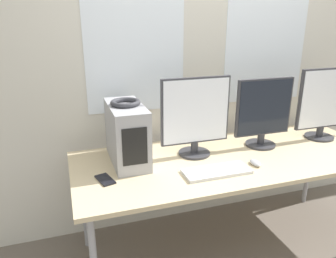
% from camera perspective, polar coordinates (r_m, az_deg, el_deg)
% --- Properties ---
extents(wall_back, '(8.00, 0.07, 2.70)m').
position_cam_1_polar(wall_back, '(2.67, 6.05, 11.76)').
color(wall_back, beige).
rests_on(wall_back, ground_plane).
extents(desk, '(2.20, 0.87, 0.76)m').
position_cam_1_polar(desk, '(2.36, 11.12, -5.64)').
color(desk, '#D1BA8E').
rests_on(desk, ground_plane).
extents(pc_tower, '(0.22, 0.48, 0.39)m').
position_cam_1_polar(pc_tower, '(2.17, -7.18, -0.80)').
color(pc_tower, '#9E9EA3').
rests_on(pc_tower, desk).
extents(headphones, '(0.19, 0.19, 0.03)m').
position_cam_1_polar(headphones, '(2.11, -7.42, 4.59)').
color(headphones, '#333338').
rests_on(headphones, pc_tower).
extents(monitor_main, '(0.49, 0.22, 0.55)m').
position_cam_1_polar(monitor_main, '(2.24, 4.80, 2.25)').
color(monitor_main, '#333338').
rests_on(monitor_main, desk).
extents(monitor_right_near, '(0.45, 0.22, 0.51)m').
position_cam_1_polar(monitor_right_near, '(2.49, 16.30, 2.77)').
color(monitor_right_near, '#333338').
rests_on(monitor_right_near, desk).
extents(monitor_right_far, '(0.48, 0.22, 0.56)m').
position_cam_1_polar(monitor_right_far, '(2.82, 25.59, 4.07)').
color(monitor_right_far, '#333338').
rests_on(monitor_right_far, desk).
extents(keyboard, '(0.42, 0.17, 0.02)m').
position_cam_1_polar(keyboard, '(2.08, 8.48, -7.28)').
color(keyboard, silver).
rests_on(keyboard, desk).
extents(mouse, '(0.05, 0.11, 0.03)m').
position_cam_1_polar(mouse, '(2.23, 14.97, -5.71)').
color(mouse, '#B2B2B7').
rests_on(mouse, desk).
extents(cell_phone, '(0.11, 0.17, 0.01)m').
position_cam_1_polar(cell_phone, '(2.01, -10.90, -8.65)').
color(cell_phone, black).
rests_on(cell_phone, desk).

